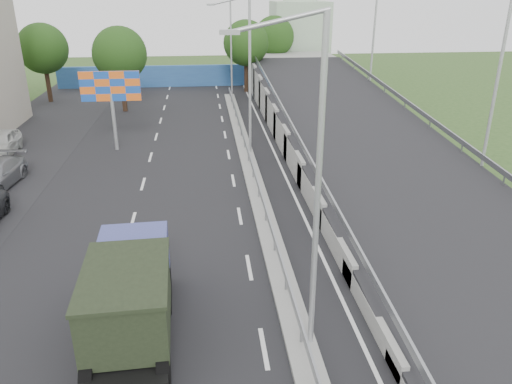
{
  "coord_description": "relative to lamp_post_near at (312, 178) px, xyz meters",
  "views": [
    {
      "loc": [
        -2.82,
        -6.72,
        10.73
      ],
      "look_at": [
        -0.61,
        13.83,
        2.2
      ],
      "focal_mm": 35.0,
      "sensor_mm": 36.0,
      "label": 1
    }
  ],
  "objects": [
    {
      "name": "road_surface",
      "position": [
        -3.11,
        14.0,
        -5.81
      ],
      "size": [
        26.0,
        90.0,
        0.04
      ],
      "primitive_type": "cube",
      "color": "black",
      "rests_on": "ground"
    },
    {
      "name": "median",
      "position": [
        -0.11,
        18.0,
        -5.71
      ],
      "size": [
        1.0,
        44.0,
        0.2
      ],
      "primitive_type": "cube",
      "color": "gray",
      "rests_on": "ground"
    },
    {
      "name": "overpass_ramp",
      "position": [
        7.39,
        18.0,
        -4.06
      ],
      "size": [
        10.0,
        50.0,
        3.5
      ],
      "color": "gray",
      "rests_on": "ground"
    },
    {
      "name": "median_guardrail",
      "position": [
        -0.11,
        18.0,
        -5.06
      ],
      "size": [
        0.09,
        44.0,
        0.71
      ],
      "color": "gray",
      "rests_on": "median"
    },
    {
      "name": "lamp_post_near",
      "position": [
        0.0,
        0.0,
        0.0
      ],
      "size": [
        2.74,
        0.18,
        10.08
      ],
      "color": "#B2B5B7",
      "rests_on": "median"
    },
    {
      "name": "lamp_post_mid",
      "position": [
        0.0,
        20.0,
        0.0
      ],
      "size": [
        2.74,
        0.18,
        10.08
      ],
      "color": "#B2B5B7",
      "rests_on": "median"
    },
    {
      "name": "lamp_post_far",
      "position": [
        0.0,
        40.0,
        0.0
      ],
      "size": [
        2.74,
        0.18,
        10.08
      ],
      "color": "#B2B5B7",
      "rests_on": "median"
    },
    {
      "name": "blue_wall",
      "position": [
        -4.11,
        46.0,
        -4.61
      ],
      "size": [
        30.0,
        0.5,
        2.4
      ],
      "primitive_type": "cube",
      "color": "#285195",
      "rests_on": "ground"
    },
    {
      "name": "church",
      "position": [
        9.89,
        54.0,
        -0.5
      ],
      "size": [
        7.0,
        7.0,
        13.8
      ],
      "color": "#B2CCAD",
      "rests_on": "ground"
    },
    {
      "name": "billboard",
      "position": [
        -9.11,
        22.0,
        -1.62
      ],
      "size": [
        4.0,
        0.24,
        5.5
      ],
      "color": "#B2B5B7",
      "rests_on": "ground"
    },
    {
      "name": "tree_left_mid",
      "position": [
        -10.11,
        34.0,
        -0.63
      ],
      "size": [
        4.8,
        4.8,
        7.6
      ],
      "color": "black",
      "rests_on": "ground"
    },
    {
      "name": "tree_median_far",
      "position": [
        1.89,
        42.0,
        -0.63
      ],
      "size": [
        4.8,
        4.8,
        7.6
      ],
      "color": "black",
      "rests_on": "ground"
    },
    {
      "name": "tree_left_far",
      "position": [
        -18.11,
        39.0,
        -0.63
      ],
      "size": [
        4.8,
        4.8,
        7.6
      ],
      "color": "black",
      "rests_on": "ground"
    },
    {
      "name": "tree_ramp_far",
      "position": [
        5.89,
        49.0,
        -0.63
      ],
      "size": [
        4.8,
        4.8,
        7.6
      ],
      "color": "black",
      "rests_on": "ground"
    },
    {
      "name": "dump_truck",
      "position": [
        -5.5,
        1.23,
        -4.2
      ],
      "size": [
        2.75,
        6.68,
        2.9
      ],
      "rotation": [
        0.0,
        0.0,
        0.04
      ],
      "color": "black",
      "rests_on": "ground"
    },
    {
      "name": "parked_car_e",
      "position": [
        -16.81,
        21.7,
        -4.99
      ],
      "size": [
        2.23,
        4.93,
        1.64
      ],
      "primitive_type": "imported",
      "rotation": [
        0.0,
        0.0,
        0.06
      ],
      "color": "#B9BBB6",
      "rests_on": "ground"
    }
  ]
}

